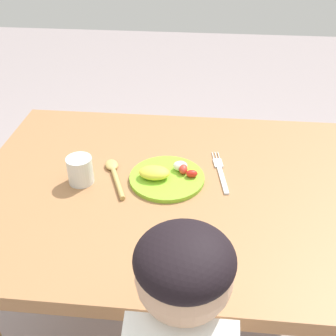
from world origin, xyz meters
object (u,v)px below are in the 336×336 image
Objects in this scene: plate at (166,176)px; spoon at (114,173)px; fork at (220,172)px; drinking_cup at (80,170)px.

spoon is (-0.16, 0.01, -0.01)m from plate.
spoon reaches higher than fork.
plate reaches higher than spoon.
fork is at bearing 17.59° from plate.
plate is 2.71× the size of drinking_cup.
plate reaches higher than fork.
fork is (0.16, 0.05, -0.01)m from plate.
spoon is at bearing 24.60° from drinking_cup.
drinking_cup reaches higher than spoon.
drinking_cup is (-0.09, -0.04, 0.03)m from spoon.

